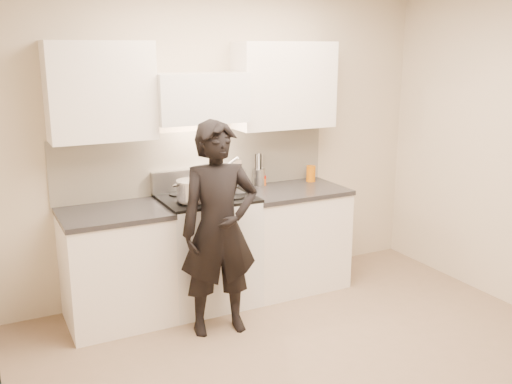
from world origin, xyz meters
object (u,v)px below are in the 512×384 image
wok (223,177)px  person (219,229)px  utensil_crock (259,176)px  counter_right (291,237)px  stove (207,249)px

wok → person: size_ratio=0.30×
utensil_crock → person: (-0.73, -0.76, -0.19)m
counter_right → utensil_crock: 0.63m
stove → person: size_ratio=0.58×
counter_right → person: (-0.94, -0.52, 0.36)m
stove → person: 0.63m
stove → wok: (0.20, 0.11, 0.59)m
counter_right → utensil_crock: size_ratio=3.15×
person → counter_right: bearing=37.4°
utensil_crock → person: person is taller
wok → utensil_crock: 0.44m
wok → person: 0.74m
counter_right → wok: (-0.63, 0.11, 0.61)m
wok → person: bearing=-116.1°
wok → utensil_crock: size_ratio=1.69×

